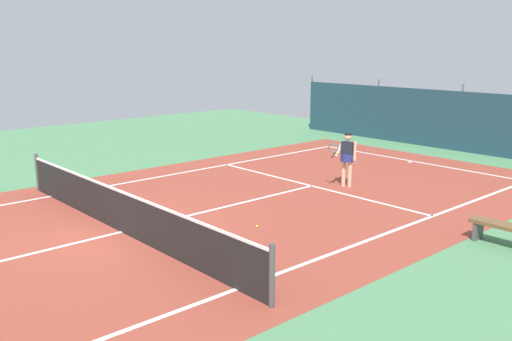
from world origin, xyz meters
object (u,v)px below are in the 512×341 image
at_px(tennis_net, 121,211).
at_px(tennis_ball_near_player, 257,226).
at_px(parked_car, 434,116).
at_px(courtside_bench, 508,230).
at_px(tennis_player, 347,156).

relative_size(tennis_net, tennis_ball_near_player, 153.33).
bearing_deg(parked_car, tennis_net, 96.05).
xyz_separation_m(tennis_net, courtside_bench, (6.31, 5.64, -0.14)).
bearing_deg(tennis_ball_near_player, tennis_net, -125.84).
height_order(tennis_net, courtside_bench, tennis_net).
xyz_separation_m(tennis_player, courtside_bench, (5.58, -1.48, -0.59)).
height_order(tennis_player, tennis_ball_near_player, tennis_player).
distance_m(tennis_player, courtside_bench, 5.80).
height_order(tennis_ball_near_player, parked_car, parked_car).
distance_m(tennis_net, tennis_player, 7.18).
bearing_deg(tennis_player, tennis_net, 66.17).
distance_m(tennis_net, parked_car, 18.82).
bearing_deg(parked_car, courtside_bench, 122.66).
relative_size(parked_car, courtside_bench, 2.69).
bearing_deg(tennis_net, tennis_player, 84.13).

